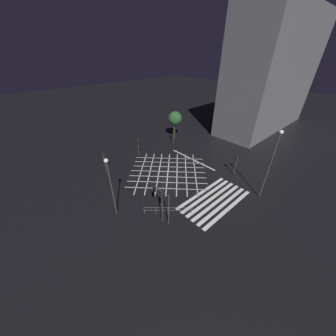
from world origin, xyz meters
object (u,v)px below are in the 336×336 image
(traffic_light_ne_cross, at_px, (174,130))
(traffic_light_sw_cross, at_px, (161,197))
(traffic_light_sw_main, at_px, (163,201))
(street_lamp_west, at_px, (274,155))
(street_tree_near, at_px, (175,119))
(traffic_light_nw_main, at_px, (104,158))
(traffic_light_median_north, at_px, (138,144))
(street_lamp_east, at_px, (109,177))
(traffic_light_se_cross, at_px, (236,161))

(traffic_light_ne_cross, xyz_separation_m, traffic_light_sw_cross, (-16.01, -14.71, 0.06))
(traffic_light_sw_main, distance_m, street_lamp_west, 14.81)
(traffic_light_sw_main, height_order, street_tree_near, street_tree_near)
(traffic_light_nw_main, distance_m, traffic_light_sw_cross, 15.02)
(traffic_light_median_north, distance_m, street_lamp_east, 16.15)
(street_lamp_west, bearing_deg, traffic_light_nw_main, 120.90)
(street_lamp_east, relative_size, street_tree_near, 1.32)
(traffic_light_ne_cross, bearing_deg, traffic_light_nw_main, -91.00)
(traffic_light_nw_main, bearing_deg, traffic_light_sw_main, -90.94)
(traffic_light_nw_main, xyz_separation_m, traffic_light_sw_main, (-0.25, -15.53, 0.94))
(traffic_light_nw_main, relative_size, traffic_light_ne_cross, 0.71)
(street_lamp_west, bearing_deg, street_tree_near, 75.79)
(traffic_light_sw_cross, relative_size, street_tree_near, 0.74)
(traffic_light_ne_cross, bearing_deg, traffic_light_se_cross, -2.91)
(traffic_light_sw_main, height_order, traffic_light_median_north, traffic_light_sw_main)
(traffic_light_median_north, bearing_deg, traffic_light_ne_cross, 84.26)
(traffic_light_se_cross, height_order, street_lamp_west, street_lamp_west)
(traffic_light_se_cross, xyz_separation_m, traffic_light_nw_main, (-15.16, 15.83, -0.22))
(traffic_light_nw_main, distance_m, traffic_light_sw_main, 15.56)
(traffic_light_se_cross, xyz_separation_m, traffic_light_sw_main, (-15.41, 0.29, 0.72))
(street_tree_near, bearing_deg, traffic_light_median_north, -171.21)
(traffic_light_nw_main, relative_size, street_tree_near, 0.53)
(traffic_light_ne_cross, distance_m, traffic_light_sw_main, 22.25)
(traffic_light_ne_cross, height_order, traffic_light_median_north, traffic_light_ne_cross)
(traffic_light_nw_main, relative_size, traffic_light_median_north, 0.96)
(traffic_light_se_cross, distance_m, traffic_light_median_north, 18.18)
(traffic_light_se_cross, height_order, traffic_light_nw_main, traffic_light_se_cross)
(traffic_light_nw_main, bearing_deg, traffic_light_median_north, 4.57)
(traffic_light_median_north, bearing_deg, traffic_light_se_cross, 25.47)
(traffic_light_sw_main, bearing_deg, street_lamp_east, 126.06)
(traffic_light_ne_cross, bearing_deg, street_lamp_east, -62.52)
(traffic_light_se_cross, bearing_deg, street_lamp_east, 74.58)
(traffic_light_sw_main, distance_m, street_lamp_east, 6.58)
(traffic_light_sw_cross, distance_m, street_tree_near, 25.70)
(traffic_light_sw_main, bearing_deg, traffic_light_ne_cross, 43.28)
(traffic_light_sw_main, bearing_deg, traffic_light_nw_main, 89.06)
(street_lamp_east, relative_size, street_lamp_west, 0.80)
(traffic_light_ne_cross, height_order, traffic_light_sw_cross, traffic_light_ne_cross)
(traffic_light_se_cross, relative_size, traffic_light_nw_main, 1.09)
(traffic_light_ne_cross, distance_m, street_lamp_west, 21.69)
(traffic_light_se_cross, bearing_deg, street_lamp_west, 157.48)
(traffic_light_ne_cross, distance_m, traffic_light_sw_cross, 21.74)
(traffic_light_se_cross, relative_size, street_lamp_west, 0.35)
(traffic_light_ne_cross, distance_m, traffic_light_median_north, 8.69)
(traffic_light_ne_cross, relative_size, traffic_light_median_north, 1.36)
(traffic_light_sw_cross, height_order, street_lamp_west, street_lamp_west)
(traffic_light_sw_main, xyz_separation_m, street_lamp_west, (13.09, -5.90, 3.63))
(traffic_light_se_cross, xyz_separation_m, street_lamp_east, (-19.02, 5.25, 3.13))
(traffic_light_ne_cross, relative_size, traffic_light_sw_main, 1.00)
(traffic_light_ne_cross, height_order, street_lamp_west, street_lamp_west)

